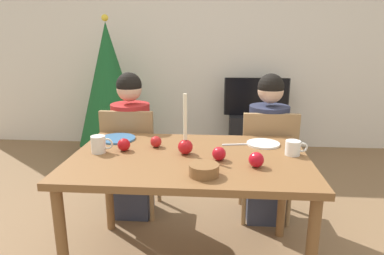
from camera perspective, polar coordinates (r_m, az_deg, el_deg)
back_wall at (r=4.51m, az=2.40°, el=13.33°), size 6.40×0.10×2.60m
dining_table at (r=2.06m, az=-0.43°, el=-6.92°), size 1.40×0.90×0.75m
chair_left at (r=2.76m, az=-10.08°, el=-4.77°), size 0.40×0.40×0.90m
chair_right at (r=2.70m, az=12.42°, el=-5.32°), size 0.40×0.40×0.90m
person_left_child at (r=2.77m, az=-9.97°, el=-3.42°), size 0.30×0.30×1.17m
person_right_child at (r=2.72m, az=12.39°, el=-3.94°), size 0.30×0.30×1.17m
tv_stand at (r=4.40m, az=10.39°, el=-0.98°), size 0.64×0.40×0.48m
tv at (r=4.29m, az=10.69°, el=5.07°), size 0.79×0.05×0.46m
christmas_tree at (r=4.25m, az=-13.67°, el=6.95°), size 0.79×0.79×1.67m
candle_centerpiece at (r=2.04m, az=-1.12°, el=-2.49°), size 0.09×0.09×0.37m
plate_left at (r=2.40m, az=-12.34°, el=-1.82°), size 0.25×0.25×0.01m
plate_right at (r=2.28m, az=11.79°, el=-2.65°), size 0.21×0.21×0.01m
mug_left at (r=2.14m, az=-15.25°, el=-2.72°), size 0.13×0.09×0.10m
mug_right at (r=2.12m, az=16.56°, el=-3.27°), size 0.13×0.09×0.09m
fork_right at (r=2.24m, az=7.30°, el=-2.83°), size 0.18×0.04×0.01m
bowl_walnuts at (r=1.75m, az=2.00°, el=-7.09°), size 0.15×0.15×0.06m
apple_near_candle at (r=2.19m, az=-6.03°, el=-2.36°), size 0.07×0.07×0.07m
apple_by_left_plate at (r=2.15m, az=-11.30°, el=-2.83°), size 0.08×0.08×0.08m
apple_by_right_mug at (r=1.95m, az=4.53°, el=-4.38°), size 0.08×0.08×0.08m
apple_far_edge at (r=1.88m, az=10.67°, el=-5.30°), size 0.08×0.08×0.08m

